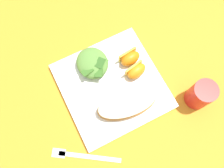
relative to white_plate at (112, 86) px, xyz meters
name	(u,v)px	position (x,y,z in m)	size (l,w,h in m)	color
ground	(112,87)	(0.00, 0.00, -0.01)	(3.00, 3.00, 0.00)	orange
white_plate	(112,86)	(0.00, 0.00, 0.00)	(0.28, 0.28, 0.02)	white
cheesy_pizza_bread	(127,104)	(-0.07, -0.01, 0.03)	(0.10, 0.18, 0.04)	#B77F42
green_salad_pile	(92,63)	(0.08, 0.02, 0.03)	(0.11, 0.09, 0.04)	#5B8E3D
orange_wedge_front	(137,72)	(0.00, -0.08, 0.03)	(0.05, 0.07, 0.04)	orange
orange_wedge_middle	(130,58)	(0.04, -0.08, 0.03)	(0.04, 0.06, 0.04)	orange
metal_fork	(81,156)	(-0.14, 0.16, -0.01)	(0.12, 0.17, 0.01)	silver
drinking_red_cup	(201,95)	(-0.14, -0.20, 0.04)	(0.06, 0.06, 0.09)	red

